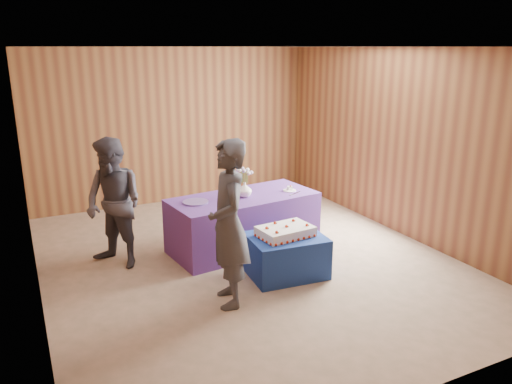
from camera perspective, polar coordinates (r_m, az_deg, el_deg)
ground at (r=6.63m, az=-1.12°, el=-7.75°), size 6.00×6.00×0.00m
room_shell at (r=6.12m, az=-1.21°, el=7.85°), size 5.04×6.04×2.72m
cake_table at (r=6.15m, az=3.44°, el=-7.24°), size 0.96×0.78×0.50m
serving_table at (r=6.89m, az=-1.43°, el=-3.46°), size 2.09×1.13×0.75m
sheet_cake at (r=6.04m, az=3.37°, el=-4.50°), size 0.71×0.52×0.16m
vase at (r=6.72m, az=-1.31°, el=0.28°), size 0.22×0.22×0.20m
flower_spray at (r=6.65m, az=-1.32°, el=2.37°), size 0.23×0.24×0.18m
platter at (r=6.52m, az=-6.93°, el=-1.16°), size 0.38×0.38×0.02m
plate at (r=7.03m, az=3.86°, el=0.18°), size 0.23×0.23×0.01m
cake_slice at (r=7.02m, az=3.87°, el=0.46°), size 0.07×0.06×0.08m
knife at (r=6.90m, az=4.49°, el=-0.17°), size 0.25×0.13×0.00m
guest_left at (r=5.26m, az=-3.16°, el=-3.69°), size 0.56×0.74×1.81m
guest_right at (r=6.44m, az=-15.91°, el=-1.29°), size 0.97×1.01×1.65m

